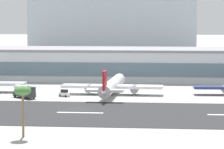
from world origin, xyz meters
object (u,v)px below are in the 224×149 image
Objects in this scene: terminal_building at (120,64)px; service_baggage_tug_1 at (64,93)px; service_fuel_truck_2 at (24,91)px; airliner_red_tail_gate_1 at (112,86)px; palm_tree_0 at (23,93)px; distant_hotel_block at (114,18)px.

service_baggage_tug_1 is at bearing -103.69° from terminal_building.
terminal_building is 24.95× the size of service_fuel_truck_2.
airliner_red_tail_gate_1 is at bearing 61.52° from service_fuel_truck_2.
service_fuel_truck_2 reaches higher than service_baggage_tug_1.
service_baggage_tug_1 is 0.34× the size of palm_tree_0.
service_baggage_tug_1 is at bearing -89.34° from distant_hotel_block.
terminal_building is 48.05m from airliner_red_tail_gate_1.
airliner_red_tail_gate_1 is 4.13× the size of palm_tree_0.
airliner_red_tail_gate_1 is at bearing 79.98° from palm_tree_0.
service_baggage_tug_1 is 62.53m from palm_tree_0.
airliner_red_tail_gate_1 is (1.24, -47.93, -3.28)m from terminal_building.
distant_hotel_block is 28.73× the size of service_baggage_tug_1.
airliner_red_tail_gate_1 is 68.87m from palm_tree_0.
palm_tree_0 is at bearing 172.08° from airliner_red_tail_gate_1.
airliner_red_tail_gate_1 reaches higher than service_fuel_truck_2.
service_baggage_tug_1 is (-13.04, -53.50, -5.12)m from terminal_building.
palm_tree_0 is at bearing -36.42° from service_fuel_truck_2.
service_baggage_tug_1 is 0.44× the size of service_fuel_truck_2.
palm_tree_0 reaches higher than service_baggage_tug_1.
service_fuel_truck_2 is 0.78× the size of palm_tree_0.
distant_hotel_block reaches higher than service_fuel_truck_2.
terminal_building is 55.31m from service_baggage_tug_1.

